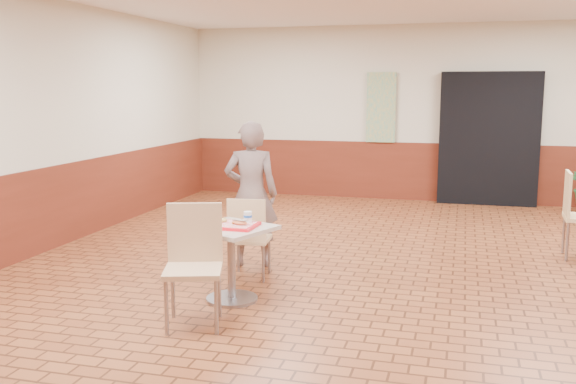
% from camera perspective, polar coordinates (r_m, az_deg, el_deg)
% --- Properties ---
extents(room_shell, '(8.01, 10.01, 3.01)m').
position_cam_1_polar(room_shell, '(6.30, 8.03, 5.18)').
color(room_shell, brown).
rests_on(room_shell, ground).
extents(wainscot_band, '(8.00, 10.00, 1.00)m').
position_cam_1_polar(wainscot_band, '(6.45, 7.83, -3.72)').
color(wainscot_band, '#561E10').
rests_on(wainscot_band, ground).
extents(corridor_doorway, '(1.60, 0.22, 2.20)m').
position_cam_1_polar(corridor_doorway, '(11.15, 17.41, 4.53)').
color(corridor_doorway, black).
rests_on(corridor_doorway, ground).
extents(promo_poster, '(0.50, 0.03, 1.20)m').
position_cam_1_polar(promo_poster, '(11.27, 8.27, 7.45)').
color(promo_poster, gray).
rests_on(promo_poster, wainscot_band).
extents(main_table, '(0.66, 0.66, 0.69)m').
position_cam_1_polar(main_table, '(5.89, -5.07, -5.23)').
color(main_table, '#B3A390').
rests_on(main_table, ground).
extents(chair_main_front, '(0.58, 0.58, 0.99)m').
position_cam_1_polar(chair_main_front, '(5.36, -8.36, -5.81)').
color(chair_main_front, tan).
rests_on(chair_main_front, ground).
extents(chair_main_back, '(0.43, 0.43, 0.85)m').
position_cam_1_polar(chair_main_back, '(6.53, -3.52, -3.72)').
color(chair_main_back, '#D2B07E').
rests_on(chair_main_back, ground).
extents(customer, '(0.65, 0.51, 1.59)m').
position_cam_1_polar(customer, '(6.96, -3.29, -0.21)').
color(customer, '#6E5A55').
rests_on(customer, ground).
extents(serving_tray, '(0.46, 0.36, 0.03)m').
position_cam_1_polar(serving_tray, '(5.84, -5.10, -2.95)').
color(serving_tray, red).
rests_on(serving_tray, main_table).
extents(ring_donut, '(0.13, 0.13, 0.03)m').
position_cam_1_polar(ring_donut, '(5.92, -5.90, -2.50)').
color(ring_donut, gold).
rests_on(ring_donut, serving_tray).
extents(long_john_donut, '(0.17, 0.12, 0.05)m').
position_cam_1_polar(long_john_donut, '(5.78, -4.33, -2.69)').
color(long_john_donut, '#E57743').
rests_on(long_john_donut, serving_tray).
extents(paper_cup, '(0.08, 0.08, 0.10)m').
position_cam_1_polar(paper_cup, '(5.88, -3.59, -2.20)').
color(paper_cup, silver).
rests_on(paper_cup, serving_tray).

